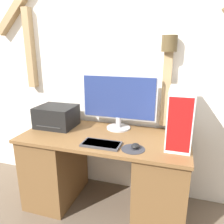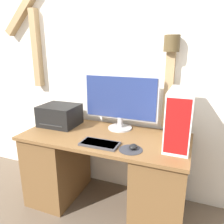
{
  "view_description": "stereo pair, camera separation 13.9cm",
  "coord_description": "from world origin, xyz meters",
  "px_view_note": "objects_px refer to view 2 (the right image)",
  "views": [
    {
      "loc": [
        0.63,
        -1.43,
        1.57
      ],
      "look_at": [
        0.08,
        0.35,
        1.01
      ],
      "focal_mm": 35.0,
      "sensor_mm": 36.0,
      "label": 1
    },
    {
      "loc": [
        0.76,
        -1.39,
        1.57
      ],
      "look_at": [
        0.08,
        0.35,
        1.01
      ],
      "focal_mm": 35.0,
      "sensor_mm": 36.0,
      "label": 2
    }
  ],
  "objects_px": {
    "monitor": "(120,100)",
    "printer": "(60,115)",
    "keyboard": "(100,144)",
    "mouse": "(133,147)",
    "computer_tower": "(180,118)"
  },
  "relations": [
    {
      "from": "monitor",
      "to": "mouse",
      "type": "relative_size",
      "value": 8.81
    },
    {
      "from": "monitor",
      "to": "keyboard",
      "type": "relative_size",
      "value": 2.27
    },
    {
      "from": "monitor",
      "to": "keyboard",
      "type": "xyz_separation_m",
      "value": [
        -0.03,
        -0.43,
        -0.29
      ]
    },
    {
      "from": "printer",
      "to": "keyboard",
      "type": "bearing_deg",
      "value": -26.64
    },
    {
      "from": "monitor",
      "to": "mouse",
      "type": "bearing_deg",
      "value": -58.0
    },
    {
      "from": "monitor",
      "to": "mouse",
      "type": "height_order",
      "value": "monitor"
    },
    {
      "from": "mouse",
      "to": "printer",
      "type": "distance_m",
      "value": 0.93
    },
    {
      "from": "monitor",
      "to": "printer",
      "type": "relative_size",
      "value": 1.95
    },
    {
      "from": "monitor",
      "to": "mouse",
      "type": "distance_m",
      "value": 0.56
    },
    {
      "from": "mouse",
      "to": "monitor",
      "type": "bearing_deg",
      "value": 122.0
    },
    {
      "from": "keyboard",
      "to": "computer_tower",
      "type": "bearing_deg",
      "value": 20.7
    },
    {
      "from": "computer_tower",
      "to": "printer",
      "type": "distance_m",
      "value": 1.22
    },
    {
      "from": "monitor",
      "to": "computer_tower",
      "type": "bearing_deg",
      "value": -18.73
    },
    {
      "from": "keyboard",
      "to": "printer",
      "type": "distance_m",
      "value": 0.68
    },
    {
      "from": "computer_tower",
      "to": "monitor",
      "type": "bearing_deg",
      "value": 161.27
    }
  ]
}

